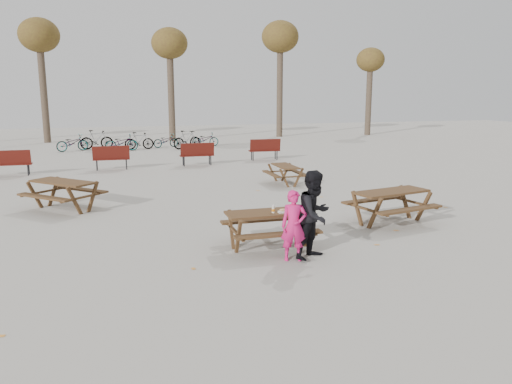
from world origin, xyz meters
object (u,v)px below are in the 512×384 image
object	(u,v)px
child	(294,226)
picnic_table_east	(391,207)
soda_bottle	(273,209)
adult	(315,215)
picnic_table_north	(64,195)
main_picnic_table	(270,220)
food_tray	(283,212)
picnic_table_far	(285,175)

from	to	relation	value
child	picnic_table_east	size ratio (longest dim) A/B	0.72
picnic_table_east	child	bearing A→B (deg)	-161.34
child	soda_bottle	bearing A→B (deg)	115.15
adult	picnic_table_north	distance (m)	7.67
main_picnic_table	child	distance (m)	0.92
food_tray	picnic_table_north	distance (m)	6.87
main_picnic_table	child	size ratio (longest dim) A/B	1.31
picnic_table_east	soda_bottle	bearing A→B (deg)	-173.10
food_tray	adult	bearing A→B (deg)	-59.70
picnic_table_far	main_picnic_table	bearing A→B (deg)	157.87
picnic_table_north	main_picnic_table	bearing A→B (deg)	-2.41
child	picnic_table_east	distance (m)	3.86
soda_bottle	picnic_table_north	bearing A→B (deg)	131.70
soda_bottle	picnic_table_east	distance (m)	3.70
picnic_table_east	picnic_table_north	size ratio (longest dim) A/B	1.01
main_picnic_table	adult	distance (m)	1.12
picnic_table_north	food_tray	bearing A→B (deg)	-1.90
adult	picnic_table_far	bearing A→B (deg)	41.39
soda_bottle	picnic_table_far	distance (m)	7.60
food_tray	adult	distance (m)	0.82
child	picnic_table_far	distance (m)	8.26
picnic_table_north	child	bearing A→B (deg)	-5.88
picnic_table_far	picnic_table_north	bearing A→B (deg)	105.82
adult	child	bearing A→B (deg)	150.53
food_tray	picnic_table_north	world-z (taller)	picnic_table_north
child	picnic_table_north	size ratio (longest dim) A/B	0.73
main_picnic_table	soda_bottle	size ratio (longest dim) A/B	10.59
adult	picnic_table_north	xyz separation A→B (m)	(-5.06, 5.75, -0.46)
soda_bottle	adult	size ratio (longest dim) A/B	0.10
food_tray	picnic_table_east	xyz separation A→B (m)	(3.29, 1.23, -0.38)
main_picnic_table	picnic_table_east	xyz separation A→B (m)	(3.52, 1.07, -0.18)
food_tray	main_picnic_table	bearing A→B (deg)	144.63
picnic_table_east	picnic_table_far	world-z (taller)	picnic_table_east
soda_bottle	picnic_table_north	size ratio (longest dim) A/B	0.09
picnic_table_far	child	bearing A→B (deg)	161.53
main_picnic_table	picnic_table_east	distance (m)	3.68
adult	main_picnic_table	bearing A→B (deg)	93.51
soda_bottle	child	size ratio (longest dim) A/B	0.12
soda_bottle	child	distance (m)	0.81
food_tray	picnic_table_east	world-z (taller)	picnic_table_east
food_tray	picnic_table_far	bearing A→B (deg)	69.91
picnic_table_east	picnic_table_far	xyz separation A→B (m)	(-0.69, 5.86, -0.08)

